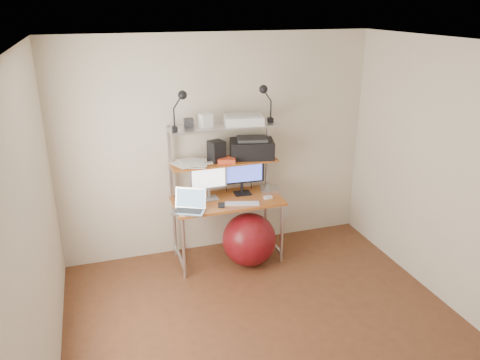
% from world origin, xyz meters
% --- Properties ---
extents(room, '(3.60, 3.60, 3.60)m').
position_xyz_m(room, '(0.00, 0.00, 1.25)').
color(room, brown).
rests_on(room, ground).
extents(computer_desk, '(1.20, 0.60, 1.57)m').
position_xyz_m(computer_desk, '(0.00, 1.50, 0.96)').
color(computer_desk, '#B05522').
rests_on(computer_desk, ground).
extents(desktop, '(1.20, 0.60, 0.00)m').
position_xyz_m(desktop, '(0.00, 1.44, 0.74)').
color(desktop, '#B05522').
rests_on(desktop, computer_desk).
extents(mid_shelf, '(1.18, 0.34, 0.00)m').
position_xyz_m(mid_shelf, '(0.00, 1.57, 1.15)').
color(mid_shelf, '#B05522').
rests_on(mid_shelf, computer_desk).
extents(top_shelf, '(1.18, 0.34, 0.00)m').
position_xyz_m(top_shelf, '(0.00, 1.57, 1.55)').
color(top_shelf, silver).
rests_on(top_shelf, computer_desk).
extents(floor, '(3.60, 3.60, 0.00)m').
position_xyz_m(floor, '(0.00, 0.00, 0.00)').
color(floor, brown).
rests_on(floor, ground).
extents(wall_outlet, '(0.08, 0.01, 0.12)m').
position_xyz_m(wall_outlet, '(0.85, 1.79, 0.30)').
color(wall_outlet, silver).
rests_on(wall_outlet, room).
extents(monitor_silver, '(0.42, 0.15, 0.46)m').
position_xyz_m(monitor_silver, '(-0.19, 1.52, 0.99)').
color(monitor_silver, '#A8A8AC').
rests_on(monitor_silver, desktop).
extents(monitor_black, '(0.51, 0.15, 0.51)m').
position_xyz_m(monitor_black, '(0.21, 1.56, 1.00)').
color(monitor_black, black).
rests_on(monitor_black, desktop).
extents(laptop, '(0.41, 0.38, 0.29)m').
position_xyz_m(laptop, '(-0.46, 1.28, 0.79)').
color(laptop, silver).
rests_on(laptop, desktop).
extents(keyboard, '(0.39, 0.20, 0.01)m').
position_xyz_m(keyboard, '(0.11, 1.27, 0.75)').
color(keyboard, silver).
rests_on(keyboard, desktop).
extents(mouse, '(0.09, 0.06, 0.02)m').
position_xyz_m(mouse, '(0.44, 1.32, 0.75)').
color(mouse, silver).
rests_on(mouse, desktop).
extents(mac_mini, '(0.27, 0.27, 0.04)m').
position_xyz_m(mac_mini, '(0.54, 1.52, 0.76)').
color(mac_mini, silver).
rests_on(mac_mini, desktop).
extents(phone, '(0.10, 0.15, 0.01)m').
position_xyz_m(phone, '(-0.11, 1.29, 0.75)').
color(phone, black).
rests_on(phone, desktop).
extents(printer, '(0.54, 0.43, 0.23)m').
position_xyz_m(printer, '(0.34, 1.60, 1.26)').
color(printer, black).
rests_on(printer, mid_shelf).
extents(nas_cube, '(0.20, 0.20, 0.23)m').
position_xyz_m(nas_cube, '(-0.08, 1.58, 1.27)').
color(nas_cube, black).
rests_on(nas_cube, mid_shelf).
extents(red_box, '(0.22, 0.18, 0.05)m').
position_xyz_m(red_box, '(0.01, 1.49, 1.18)').
color(red_box, '#CD4020').
rests_on(red_box, mid_shelf).
extents(scanner, '(0.45, 0.33, 0.11)m').
position_xyz_m(scanner, '(0.22, 1.54, 1.60)').
color(scanner, silver).
rests_on(scanner, top_shelf).
extents(box_white, '(0.15, 0.13, 0.14)m').
position_xyz_m(box_white, '(-0.19, 1.55, 1.62)').
color(box_white, silver).
rests_on(box_white, top_shelf).
extents(box_grey, '(0.10, 0.10, 0.09)m').
position_xyz_m(box_grey, '(-0.37, 1.60, 1.60)').
color(box_grey, '#313134').
rests_on(box_grey, top_shelf).
extents(clip_lamp_left, '(0.17, 0.09, 0.42)m').
position_xyz_m(clip_lamp_left, '(-0.47, 1.47, 1.85)').
color(clip_lamp_left, black).
rests_on(clip_lamp_left, top_shelf).
extents(clip_lamp_right, '(0.17, 0.09, 0.42)m').
position_xyz_m(clip_lamp_right, '(0.46, 1.53, 1.85)').
color(clip_lamp_right, black).
rests_on(clip_lamp_right, top_shelf).
extents(exercise_ball, '(0.60, 0.60, 0.60)m').
position_xyz_m(exercise_ball, '(0.19, 1.25, 0.30)').
color(exercise_ball, maroon).
rests_on(exercise_ball, floor).
extents(paper_stack, '(0.43, 0.41, 0.03)m').
position_xyz_m(paper_stack, '(-0.36, 1.56, 1.17)').
color(paper_stack, white).
rests_on(paper_stack, mid_shelf).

